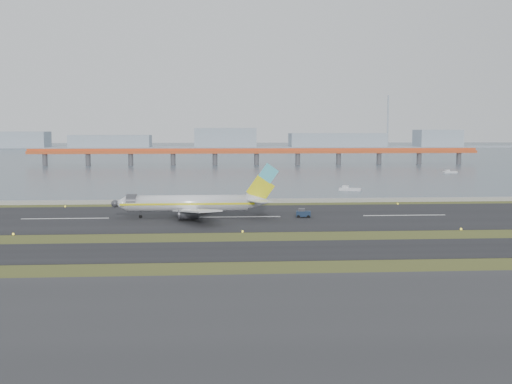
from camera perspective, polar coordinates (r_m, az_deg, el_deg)
ground at (r=121.52m, az=-1.03°, el=-4.20°), size 1000.00×1000.00×0.00m
apron_strip at (r=68.09m, az=1.44°, el=-12.05°), size 1000.00×50.00×0.10m
taxiway_strip at (r=109.72m, az=-0.70°, el=-5.24°), size 1000.00×18.00×0.10m
runway_strip at (r=151.13m, az=-1.62°, el=-2.25°), size 1000.00×45.00×0.10m
seawall at (r=180.82m, az=-2.02°, el=-0.81°), size 1000.00×2.50×1.00m
bay_water at (r=579.98m, az=-3.40°, el=3.56°), size 1400.00×800.00×1.30m
red_pier at (r=370.75m, az=0.05°, el=3.54°), size 260.00×5.00×10.20m
far_shoreline at (r=739.99m, az=-2.48°, el=4.47°), size 1400.00×80.00×60.50m
airliner at (r=150.33m, az=-5.50°, el=-1.00°), size 38.52×32.89×12.80m
pushback_tug at (r=150.70m, az=4.22°, el=-1.90°), size 3.61×2.45×2.15m
workboat_near at (r=218.37m, az=8.30°, el=0.26°), size 7.66×4.86×1.78m
workboat_far at (r=315.90m, az=16.83°, el=1.71°), size 7.12×3.59×1.66m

